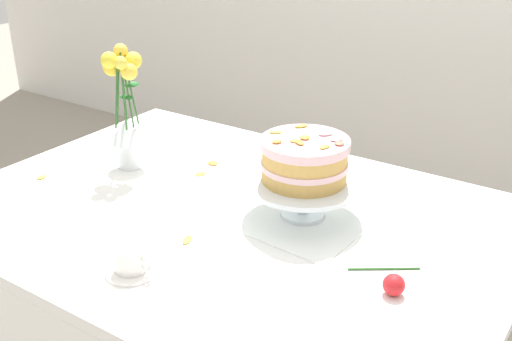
% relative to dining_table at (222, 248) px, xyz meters
% --- Properties ---
extents(dining_table, '(1.40, 1.00, 0.74)m').
position_rel_dining_table_xyz_m(dining_table, '(0.00, 0.00, 0.00)').
color(dining_table, white).
rests_on(dining_table, ground).
extents(linen_napkin, '(0.34, 0.34, 0.00)m').
position_rel_dining_table_xyz_m(linen_napkin, '(0.17, 0.11, 0.09)').
color(linen_napkin, white).
rests_on(linen_napkin, dining_table).
extents(cake_stand, '(0.29, 0.29, 0.10)m').
position_rel_dining_table_xyz_m(cake_stand, '(0.17, 0.11, 0.18)').
color(cake_stand, silver).
rests_on(cake_stand, linen_napkin).
extents(layer_cake, '(0.21, 0.21, 0.11)m').
position_rel_dining_table_xyz_m(layer_cake, '(0.17, 0.11, 0.25)').
color(layer_cake, tan).
rests_on(layer_cake, cake_stand).
extents(flower_vase, '(0.11, 0.11, 0.36)m').
position_rel_dining_table_xyz_m(flower_vase, '(-0.40, 0.09, 0.26)').
color(flower_vase, silver).
rests_on(flower_vase, dining_table).
extents(teacup, '(0.12, 0.11, 0.06)m').
position_rel_dining_table_xyz_m(teacup, '(-0.01, -0.30, 0.12)').
color(teacup, white).
rests_on(teacup, dining_table).
extents(fallen_rose, '(0.14, 0.14, 0.04)m').
position_rel_dining_table_xyz_m(fallen_rose, '(0.48, -0.07, 0.11)').
color(fallen_rose, '#2D6028').
rests_on(fallen_rose, dining_table).
extents(loose_petal_0, '(0.02, 0.03, 0.01)m').
position_rel_dining_table_xyz_m(loose_petal_0, '(-0.55, -0.11, 0.10)').
color(loose_petal_0, yellow).
rests_on(loose_petal_0, dining_table).
extents(loose_petal_1, '(0.03, 0.04, 0.01)m').
position_rel_dining_table_xyz_m(loose_petal_1, '(0.01, -0.14, 0.10)').
color(loose_petal_1, yellow).
rests_on(loose_petal_1, dining_table).
extents(loose_petal_2, '(0.04, 0.04, 0.01)m').
position_rel_dining_table_xyz_m(loose_petal_2, '(-0.21, 0.24, 0.10)').
color(loose_petal_2, orange).
rests_on(loose_petal_2, dining_table).
extents(loose_petal_3, '(0.03, 0.04, 0.00)m').
position_rel_dining_table_xyz_m(loose_petal_3, '(-0.20, 0.16, 0.09)').
color(loose_petal_3, yellow).
rests_on(loose_petal_3, dining_table).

